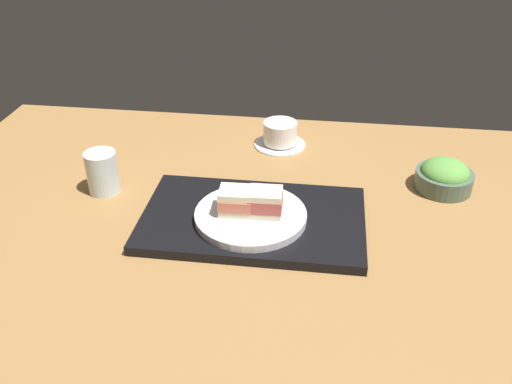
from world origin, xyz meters
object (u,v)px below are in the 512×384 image
(salad_bowl, at_px, (444,176))
(sandwich_near, at_px, (236,201))
(drinking_glass, at_px, (102,172))
(sandwich_plate, at_px, (251,216))
(sandwich_far, at_px, (265,202))
(coffee_cup, at_px, (280,135))

(salad_bowl, bearing_deg, sandwich_near, -154.36)
(salad_bowl, relative_size, drinking_glass, 1.33)
(sandwich_plate, relative_size, sandwich_far, 3.31)
(sandwich_plate, distance_m, coffee_cup, 0.36)
(sandwich_plate, xyz_separation_m, drinking_glass, (-0.33, 0.09, 0.02))
(salad_bowl, bearing_deg, sandwich_plate, -152.89)
(coffee_cup, relative_size, drinking_glass, 1.42)
(sandwich_plate, distance_m, sandwich_near, 0.04)
(sandwich_far, xyz_separation_m, drinking_glass, (-0.36, 0.09, -0.01))
(sandwich_far, distance_m, salad_bowl, 0.41)
(sandwich_far, distance_m, coffee_cup, 0.36)
(sandwich_plate, distance_m, sandwich_far, 0.04)
(sandwich_far, bearing_deg, salad_bowl, 28.77)
(salad_bowl, relative_size, coffee_cup, 0.94)
(sandwich_near, xyz_separation_m, drinking_glass, (-0.30, 0.10, -0.01))
(sandwich_plate, xyz_separation_m, coffee_cup, (0.02, 0.36, 0.00))
(sandwich_plate, relative_size, drinking_glass, 2.36)
(salad_bowl, distance_m, coffee_cup, 0.40)
(sandwich_plate, relative_size, salad_bowl, 1.77)
(salad_bowl, xyz_separation_m, coffee_cup, (-0.37, 0.16, -0.00))
(sandwich_far, distance_m, drinking_glass, 0.37)
(drinking_glass, bearing_deg, sandwich_plate, -15.95)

